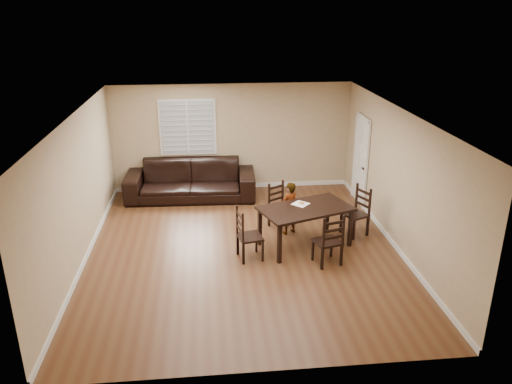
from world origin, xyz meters
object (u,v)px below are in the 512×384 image
chair_far (331,243)px  chair_left (244,236)px  chair_right (360,212)px  donut (302,203)px  chair_near (278,206)px  dining_table (306,212)px  child (289,208)px  sofa (191,180)px

chair_far → chair_left: (-1.55, 0.43, 0.00)m
chair_far → chair_right: chair_right is taller
chair_right → donut: 1.37m
chair_near → chair_right: (1.64, -0.56, 0.03)m
chair_far → chair_near: bearing=-85.1°
dining_table → chair_left: bearing=179.2°
chair_near → chair_left: size_ratio=0.95×
chair_near → donut: (0.35, -0.83, 0.40)m
dining_table → donut: (-0.05, 0.19, 0.11)m
child → sofa: size_ratio=0.36×
chair_far → sofa: chair_far is taller
chair_left → chair_right: 2.65m
chair_left → sofa: size_ratio=0.33×
child → donut: child is taller
chair_right → child: bearing=-120.0°
chair_far → child: bearing=-85.9°
chair_far → child: size_ratio=0.90×
chair_right → child: size_ratio=0.91×
dining_table → sofa: sofa is taller
chair_right → child: (-1.46, 0.13, 0.10)m
sofa → donut: bearing=-47.4°
chair_far → donut: (-0.35, 1.06, 0.38)m
dining_table → child: (-0.22, 0.59, -0.17)m
chair_left → sofa: (-1.05, 3.29, -0.01)m
chair_right → chair_far: bearing=-60.0°
chair_left → child: size_ratio=0.91×
chair_left → chair_near: bearing=-41.7°
donut → sofa: sofa is taller
dining_table → chair_far: 0.96m
sofa → chair_right: bearing=-31.7°
chair_near → chair_right: size_ratio=0.95×
chair_left → sofa: chair_left is taller
child → donut: bearing=80.6°
chair_near → chair_far: size_ratio=0.96×
chair_near → child: child is taller
chair_far → chair_right: bearing=-140.7°
chair_near → chair_left: (-0.85, -1.46, 0.02)m
chair_left → child: bearing=-56.5°
dining_table → chair_right: chair_right is taller
dining_table → chair_near: 1.14m
dining_table → chair_far: bearing=-90.6°
chair_left → child: 1.46m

